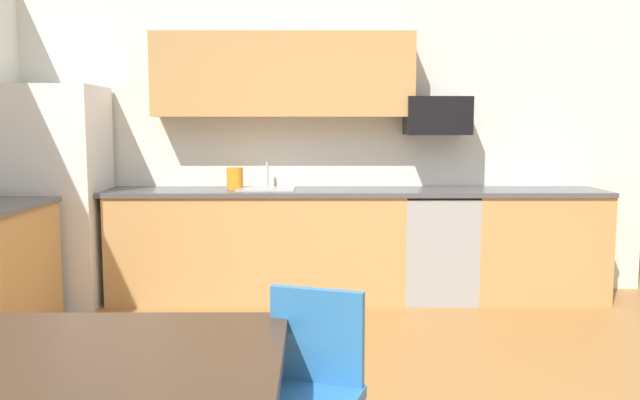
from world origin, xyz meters
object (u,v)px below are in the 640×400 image
Objects in this scene: dining_table at (80,366)px; kettle at (235,180)px; chair_near_table at (308,384)px; microwave at (437,116)px; refrigerator at (57,195)px; oven_range at (437,246)px.

kettle is (0.13, 3.42, 0.36)m from dining_table.
dining_table is 0.83m from chair_near_table.
microwave is 4.03m from dining_table.
chair_near_table is at bearing -55.27° from refrigerator.
microwave is at bearing 61.96° from dining_table.
dining_table is (-1.85, -3.37, 0.21)m from oven_range.
oven_range is 4.55× the size of kettle.
oven_range is (3.19, 0.08, -0.45)m from refrigerator.
microwave is 0.64× the size of chair_near_table.
chair_near_table is 3.29m from kettle.
dining_table is at bearing -118.74° from oven_range.
oven_range is at bearing 71.24° from chair_near_table.
microwave is 3.57m from chair_near_table.
chair_near_table is (-1.07, -3.24, -1.05)m from microwave.
oven_range is at bearing -1.67° from kettle.
chair_near_table is at bearing -108.76° from oven_range.
oven_range is at bearing 1.44° from refrigerator.
refrigerator is 1.29× the size of dining_table.
dining_table is (-1.85, -3.47, -0.89)m from microwave.
chair_near_table is at bearing -108.22° from microwave.
refrigerator reaches higher than oven_range.
refrigerator is at bearing -178.56° from oven_range.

